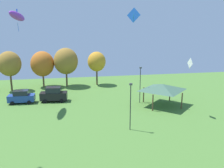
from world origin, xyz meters
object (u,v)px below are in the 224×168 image
at_px(parked_car_second_from_left, 54,94).
at_px(park_pavilion, 162,87).
at_px(light_post_0, 130,104).
at_px(treeline_tree_5, 97,62).
at_px(treeline_tree_3, 42,64).
at_px(treeline_tree_4, 66,61).
at_px(treeline_tree_2, 9,64).
at_px(parked_car_leftmost, 21,97).
at_px(kite_flying_3, 190,63).
at_px(kite_flying_4, 134,15).
at_px(light_post_1, 140,83).
at_px(kite_flying_2, 17,16).

bearing_deg(parked_car_second_from_left, park_pavilion, -12.56).
xyz_separation_m(light_post_0, treeline_tree_5, (-1.04, 24.74, 1.80)).
height_order(treeline_tree_3, treeline_tree_4, treeline_tree_4).
height_order(park_pavilion, treeline_tree_2, treeline_tree_2).
bearing_deg(treeline_tree_5, parked_car_leftmost, -142.51).
relative_size(kite_flying_3, kite_flying_4, 0.62).
height_order(treeline_tree_3, treeline_tree_5, treeline_tree_3).
xyz_separation_m(parked_car_leftmost, treeline_tree_4, (7.58, 10.81, 4.39)).
bearing_deg(parked_car_second_from_left, light_post_0, -49.32).
bearing_deg(parked_car_leftmost, treeline_tree_3, 78.22).
distance_m(parked_car_second_from_left, treeline_tree_4, 11.81).
distance_m(parked_car_leftmost, park_pavilion, 23.58).
bearing_deg(kite_flying_4, light_post_1, -62.83).
distance_m(parked_car_leftmost, parked_car_second_from_left, 5.33).
distance_m(light_post_1, treeline_tree_2, 26.44).
xyz_separation_m(parked_car_leftmost, light_post_1, (19.70, -3.54, 2.38)).
bearing_deg(treeline_tree_3, light_post_1, -40.84).
bearing_deg(treeline_tree_3, kite_flying_2, -96.61).
height_order(parked_car_second_from_left, light_post_1, light_post_1).
relative_size(kite_flying_2, parked_car_leftmost, 1.20).
xyz_separation_m(kite_flying_2, parked_car_second_from_left, (4.32, 2.96, -12.85)).
xyz_separation_m(light_post_0, treeline_tree_2, (-18.70, 22.91, 2.09)).
distance_m(light_post_0, treeline_tree_2, 29.65).
distance_m(kite_flying_2, light_post_1, 21.50).
bearing_deg(kite_flying_3, treeline_tree_4, 129.36).
bearing_deg(parked_car_leftmost, treeline_tree_4, 56.48).
height_order(parked_car_leftmost, park_pavilion, park_pavilion).
distance_m(kite_flying_3, treeline_tree_4, 27.22).
bearing_deg(treeline_tree_5, kite_flying_3, -63.33).
bearing_deg(parked_car_second_from_left, kite_flying_4, -2.76).
bearing_deg(light_post_0, treeline_tree_5, 92.41).
relative_size(parked_car_leftmost, treeline_tree_4, 0.52).
bearing_deg(treeline_tree_4, treeline_tree_3, 175.47).
bearing_deg(park_pavilion, treeline_tree_5, 117.71).
relative_size(light_post_0, light_post_1, 0.97).
relative_size(kite_flying_3, parked_car_leftmost, 0.35).
height_order(kite_flying_4, treeline_tree_5, kite_flying_4).
xyz_separation_m(park_pavilion, treeline_tree_4, (-15.26, 16.35, 2.41)).
xyz_separation_m(treeline_tree_3, treeline_tree_4, (4.93, -0.39, 0.52)).
bearing_deg(kite_flying_2, light_post_1, -1.85).
bearing_deg(kite_flying_3, light_post_0, -159.02).
relative_size(kite_flying_4, light_post_1, 0.39).
bearing_deg(parked_car_leftmost, kite_flying_3, -20.80).
relative_size(kite_flying_3, treeline_tree_3, 0.20).
height_order(park_pavilion, light_post_0, light_post_0).
bearing_deg(kite_flying_4, parked_car_second_from_left, 172.16).
bearing_deg(parked_car_leftmost, treeline_tree_5, 39.01).
xyz_separation_m(light_post_1, treeline_tree_3, (-17.05, 14.74, 1.49)).
height_order(park_pavilion, treeline_tree_3, treeline_tree_3).
height_order(parked_car_second_from_left, park_pavilion, park_pavilion).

